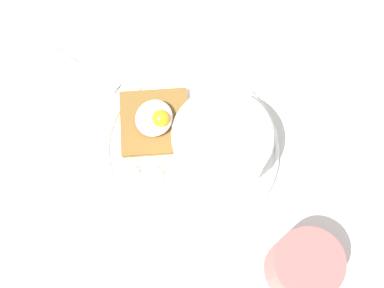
# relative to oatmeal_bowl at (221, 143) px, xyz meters

# --- Properties ---
(ground_plane) EXTENTS (1.20, 1.20, 0.02)m
(ground_plane) POSITION_rel_oatmeal_bowl_xyz_m (-0.01, 0.04, -0.06)
(ground_plane) COLOR beige
(ground_plane) RESTS_ON ground
(plate) EXTENTS (0.25, 0.25, 0.02)m
(plate) POSITION_rel_oatmeal_bowl_xyz_m (-0.01, 0.04, -0.04)
(plate) COLOR white
(plate) RESTS_ON ground_plane
(oatmeal_bowl) EXTENTS (0.13, 0.13, 0.07)m
(oatmeal_bowl) POSITION_rel_oatmeal_bowl_xyz_m (0.00, 0.00, 0.00)
(oatmeal_bowl) COLOR white
(oatmeal_bowl) RESTS_ON plate
(toast_slice) EXTENTS (0.13, 0.13, 0.01)m
(toast_slice) POSITION_rel_oatmeal_bowl_xyz_m (0.00, 0.10, -0.03)
(toast_slice) COLOR brown
(toast_slice) RESTS_ON plate
(poached_egg) EXTENTS (0.06, 0.08, 0.03)m
(poached_egg) POSITION_rel_oatmeal_bowl_xyz_m (0.00, 0.10, -0.01)
(poached_egg) COLOR white
(poached_egg) RESTS_ON toast_slice
(banana_slice_front) EXTENTS (0.04, 0.04, 0.01)m
(banana_slice_front) POSITION_rel_oatmeal_bowl_xyz_m (-0.08, 0.07, -0.03)
(banana_slice_front) COLOR beige
(banana_slice_front) RESTS_ON plate
(banana_slice_left) EXTENTS (0.03, 0.03, 0.01)m
(banana_slice_left) POSITION_rel_oatmeal_bowl_xyz_m (-0.08, 0.10, -0.03)
(banana_slice_left) COLOR #F2E7B0
(banana_slice_left) RESTS_ON plate
(coffee_mug) EXTENTS (0.09, 0.09, 0.10)m
(coffee_mug) POSITION_rel_oatmeal_bowl_xyz_m (-0.11, -0.16, 0.00)
(coffee_mug) COLOR #DB4E4A
(coffee_mug) RESTS_ON ground_plane
(knife) EXTENTS (0.04, 0.12, 0.01)m
(knife) POSITION_rel_oatmeal_bowl_xyz_m (0.04, 0.24, -0.04)
(knife) COLOR silver
(knife) RESTS_ON ground_plane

